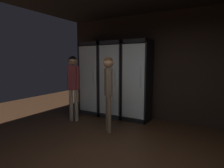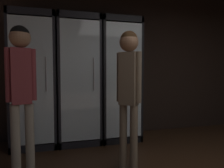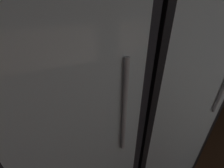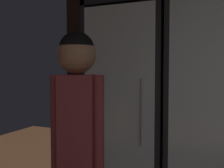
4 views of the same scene
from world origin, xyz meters
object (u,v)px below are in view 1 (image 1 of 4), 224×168
cooler_far_left (94,79)px  shopper_near (73,80)px  shopper_far (108,83)px  cooler_left (115,80)px  cooler_center (138,81)px

cooler_far_left → shopper_near: bearing=-90.0°
cooler_far_left → shopper_far: (1.19, -1.16, 0.05)m
cooler_left → cooler_center: bearing=-0.0°
cooler_left → shopper_far: bearing=-67.2°
cooler_far_left → cooler_left: bearing=-0.1°
cooler_center → shopper_far: bearing=-100.2°
shopper_near → cooler_left: bearing=53.5°
cooler_left → shopper_far: 1.26m
cooler_left → shopper_near: 1.18m
cooler_left → shopper_near: (-0.70, -0.94, 0.06)m
cooler_center → shopper_near: cooler_center is taller
cooler_far_left → shopper_near: 0.95m
shopper_far → cooler_left: bearing=112.8°
shopper_near → shopper_far: bearing=-10.5°
cooler_left → shopper_near: cooler_left is taller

